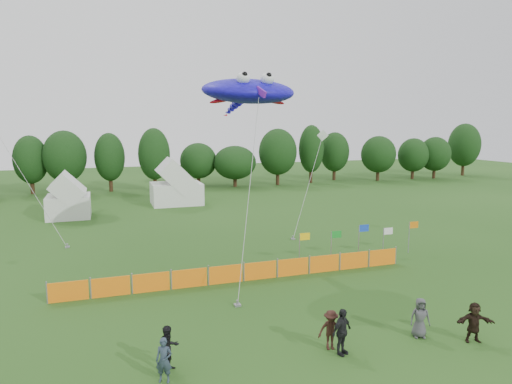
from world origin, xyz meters
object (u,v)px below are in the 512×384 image
object	(u,v)px
spectator_b	(169,348)
spectator_d	(342,332)
tent_right	(176,187)
spectator_a	(164,360)
spectator_e	(420,318)
barrier_fence	(243,272)
tent_left	(68,199)
spectator_f	(474,322)
stingray_kite	(247,92)
spectator_c	(331,330)

from	to	relation	value
spectator_b	spectator_d	world-z (taller)	spectator_d
tent_right	spectator_d	size ratio (longest dim) A/B	2.99
spectator_a	spectator_e	xyz separation A→B (m)	(10.34, -0.03, 0.05)
tent_right	barrier_fence	world-z (taller)	tent_right
barrier_fence	tent_left	bearing A→B (deg)	115.10
spectator_f	stingray_kite	distance (m)	17.30
spectator_d	spectator_b	bearing A→B (deg)	147.11
spectator_e	spectator_f	xyz separation A→B (m)	(1.78, -1.03, -0.01)
spectator_d	stingray_kite	xyz separation A→B (m)	(0.26, 12.51, 9.66)
spectator_c	spectator_d	distance (m)	0.54
spectator_b	spectator_d	distance (m)	6.42
spectator_e	stingray_kite	world-z (taller)	stingray_kite
barrier_fence	spectator_d	world-z (taller)	spectator_d
spectator_d	spectator_e	bearing A→B (deg)	-20.82
spectator_c	spectator_d	xyz separation A→B (m)	(0.20, -0.49, 0.11)
spectator_a	barrier_fence	bearing A→B (deg)	81.93
tent_right	spectator_b	size ratio (longest dim) A/B	3.25
barrier_fence	spectator_e	world-z (taller)	spectator_e
spectator_a	spectator_c	distance (m)	6.40
tent_left	spectator_f	world-z (taller)	tent_left
tent_left	spectator_b	xyz separation A→B (m)	(5.03, -29.87, -0.90)
spectator_a	stingray_kite	distance (m)	17.11
tent_right	spectator_a	size ratio (longest dim) A/B	3.46
spectator_e	stingray_kite	size ratio (longest dim) A/B	0.12
spectator_b	spectator_c	world-z (taller)	spectator_b
spectator_d	tent_left	bearing A→B (deg)	85.83
spectator_b	spectator_e	size ratio (longest dim) A/B	1.00
tent_left	spectator_d	xyz separation A→B (m)	(11.39, -30.81, -0.83)
spectator_a	spectator_b	distance (m)	0.72
spectator_f	stingray_kite	bearing A→B (deg)	129.76
spectator_c	spectator_f	world-z (taller)	spectator_f
tent_right	spectator_c	distance (m)	34.31
tent_left	stingray_kite	size ratio (longest dim) A/B	0.27
spectator_b	spectator_e	distance (m)	10.11
tent_right	spectator_a	distance (m)	35.02
spectator_d	spectator_f	world-z (taller)	spectator_d
tent_left	stingray_kite	bearing A→B (deg)	-57.52
spectator_c	spectator_e	size ratio (longest dim) A/B	0.95
tent_left	spectator_d	size ratio (longest dim) A/B	2.16
spectator_f	spectator_b	bearing A→B (deg)	-170.11
spectator_b	spectator_c	xyz separation A→B (m)	(6.15, -0.45, -0.04)
spectator_a	spectator_c	xyz separation A→B (m)	(6.40, 0.22, 0.01)
spectator_a	spectator_c	bearing A→B (deg)	26.09
tent_left	barrier_fence	bearing A→B (deg)	-64.90
spectator_d	spectator_a	bearing A→B (deg)	153.25
spectator_b	spectator_f	bearing A→B (deg)	-29.78
tent_left	spectator_b	size ratio (longest dim) A/B	2.35
tent_right	spectator_b	xyz separation A→B (m)	(-5.60, -33.84, -1.09)
barrier_fence	stingray_kite	size ratio (longest dim) A/B	1.40
tent_left	stingray_kite	distance (m)	23.42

